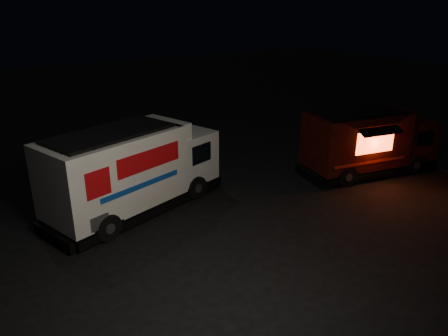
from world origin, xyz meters
TOP-DOWN VIEW (x-y plane):
  - ground at (0.00, 0.00)m, footprint 80.00×80.00m
  - white_truck at (-0.86, 2.86)m, footprint 6.69×4.03m
  - red_truck at (8.30, 1.08)m, footprint 5.87×3.00m

SIDE VIEW (x-z plane):
  - ground at x=0.00m, z-range 0.00..0.00m
  - red_truck at x=8.30m, z-range 0.00..2.61m
  - white_truck at x=-0.86m, z-range 0.00..2.87m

